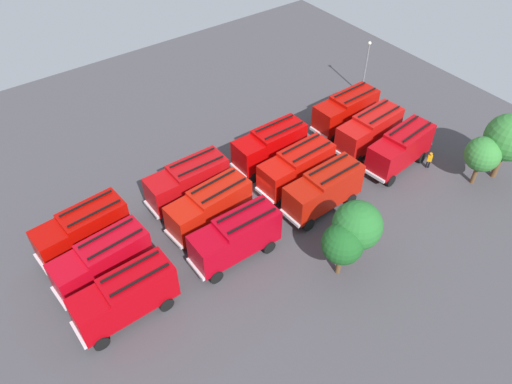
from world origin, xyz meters
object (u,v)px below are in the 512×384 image
tree_0 (509,138)px  tree_1 (483,154)px  fire_truck_10 (236,237)px  fire_truck_7 (102,261)px  fire_truck_4 (369,130)px  firefighter_1 (423,140)px  firefighter_0 (429,160)px  tree_2 (357,226)px  fire_truck_1 (270,146)px  fire_truck_0 (346,110)px  fire_truck_3 (82,230)px  tree_3 (342,244)px  fire_truck_9 (324,189)px  fire_truck_2 (188,182)px  fire_truck_5 (297,168)px  fire_truck_6 (210,207)px  fire_truck_8 (400,148)px  lamppost (366,64)px  traffic_cone_0 (79,226)px  fire_truck_11 (125,296)px

tree_0 → tree_1: tree_0 is taller
fire_truck_10 → fire_truck_7: bearing=-22.4°
fire_truck_4 → fire_truck_10: bearing=7.0°
firefighter_1 → tree_0: bearing=26.3°
firefighter_0 → tree_2: (13.66, 3.81, 2.93)m
firefighter_0 → fire_truck_4: bearing=73.0°
fire_truck_1 → fire_truck_0: bearing=179.9°
fire_truck_0 → tree_0: size_ratio=1.12×
tree_1 → fire_truck_3: bearing=-22.7°
fire_truck_0 → firefighter_1: fire_truck_0 is taller
tree_0 → tree_3: 19.29m
firefighter_0 → tree_1: size_ratio=0.35×
tree_3 → fire_truck_9: bearing=-121.6°
fire_truck_3 → fire_truck_2: bearing=175.7°
fire_truck_5 → tree_0: size_ratio=1.12×
fire_truck_2 → fire_truck_6: (0.13, 3.68, 0.00)m
fire_truck_3 → tree_3: bearing=132.4°
firefighter_1 → fire_truck_9: bearing=-79.4°
fire_truck_8 → fire_truck_10: same height
fire_truck_10 → firefighter_0: size_ratio=4.26×
fire_truck_6 → tree_0: size_ratio=1.13×
fire_truck_4 → tree_0: size_ratio=1.13×
fire_truck_5 → tree_0: (-15.64, 9.70, 2.22)m
firefighter_0 → lamppost: size_ratio=0.27×
tree_3 → tree_0: bearing=179.2°
fire_truck_2 → fire_truck_1: bearing=178.6°
tree_3 → tree_1: bearing=-178.9°
fire_truck_2 → fire_truck_8: (-18.09, 7.48, 0.00)m
fire_truck_1 → fire_truck_2: same height
fire_truck_9 → tree_1: size_ratio=1.51×
fire_truck_3 → firefighter_1: 32.29m
tree_1 → tree_2: bearing=0.1°
fire_truck_10 → traffic_cone_0: bearing=-48.5°
fire_truck_11 → tree_2: size_ratio=1.26×
fire_truck_7 → fire_truck_9: (-18.01, 3.67, 0.00)m
fire_truck_6 → traffic_cone_0: (8.97, -6.15, -1.86)m
fire_truck_0 → tree_3: bearing=43.1°
fire_truck_3 → lamppost: size_ratio=1.16×
fire_truck_4 → firefighter_0: 6.18m
fire_truck_6 → firefighter_0: bearing=159.9°
traffic_cone_0 → fire_truck_0: bearing=174.8°
fire_truck_3 → tree_1: bearing=152.7°
fire_truck_7 → fire_truck_9: same height
firefighter_0 → tree_3: 15.99m
firefighter_1 → lamppost: (-2.38, -10.62, 2.74)m
fire_truck_7 → firefighter_0: fire_truck_7 is taller
firefighter_0 → traffic_cone_0: bearing=116.5°
fire_truck_5 → tree_3: bearing=66.3°
fire_truck_7 → fire_truck_8: bearing=167.6°
fire_truck_0 → fire_truck_5: 10.51m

